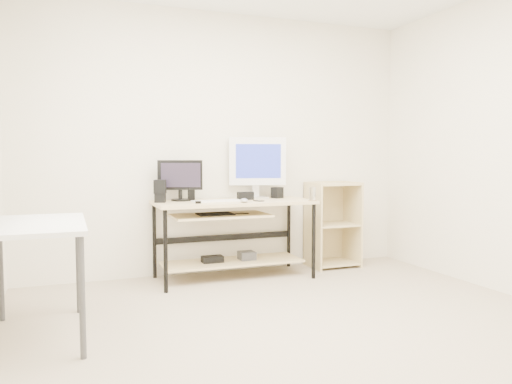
{
  "coord_description": "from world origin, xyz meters",
  "views": [
    {
      "loc": [
        -1.49,
        -2.85,
        1.17
      ],
      "look_at": [
        0.09,
        1.3,
        0.85
      ],
      "focal_mm": 35.0,
      "sensor_mm": 36.0,
      "label": 1
    }
  ],
  "objects_px": {
    "shelf_unit": "(331,224)",
    "white_imac": "(258,163)",
    "black_monitor": "(180,178)",
    "audio_controller": "(191,194)",
    "side_table": "(36,235)",
    "desk": "(231,223)"
  },
  "relations": [
    {
      "from": "desk",
      "to": "black_monitor",
      "type": "bearing_deg",
      "value": 161.2
    },
    {
      "from": "black_monitor",
      "to": "white_imac",
      "type": "distance_m",
      "value": 0.82
    },
    {
      "from": "side_table",
      "to": "white_imac",
      "type": "distance_m",
      "value": 2.41
    },
    {
      "from": "desk",
      "to": "side_table",
      "type": "relative_size",
      "value": 1.5
    },
    {
      "from": "shelf_unit",
      "to": "black_monitor",
      "type": "bearing_deg",
      "value": -179.79
    },
    {
      "from": "side_table",
      "to": "shelf_unit",
      "type": "relative_size",
      "value": 1.11
    },
    {
      "from": "black_monitor",
      "to": "desk",
      "type": "bearing_deg",
      "value": -0.02
    },
    {
      "from": "desk",
      "to": "shelf_unit",
      "type": "height_order",
      "value": "shelf_unit"
    },
    {
      "from": "shelf_unit",
      "to": "white_imac",
      "type": "xyz_separation_m",
      "value": [
        -0.83,
        0.04,
        0.65
      ]
    },
    {
      "from": "black_monitor",
      "to": "white_imac",
      "type": "relative_size",
      "value": 0.67
    },
    {
      "from": "desk",
      "to": "white_imac",
      "type": "bearing_deg",
      "value": 30.26
    },
    {
      "from": "black_monitor",
      "to": "white_imac",
      "type": "bearing_deg",
      "value": 22.32
    },
    {
      "from": "side_table",
      "to": "shelf_unit",
      "type": "distance_m",
      "value": 3.09
    },
    {
      "from": "shelf_unit",
      "to": "black_monitor",
      "type": "height_order",
      "value": "black_monitor"
    },
    {
      "from": "desk",
      "to": "white_imac",
      "type": "relative_size",
      "value": 2.44
    },
    {
      "from": "audio_controller",
      "to": "side_table",
      "type": "bearing_deg",
      "value": -126.97
    },
    {
      "from": "side_table",
      "to": "black_monitor",
      "type": "bearing_deg",
      "value": 45.34
    },
    {
      "from": "side_table",
      "to": "white_imac",
      "type": "relative_size",
      "value": 1.63
    },
    {
      "from": "shelf_unit",
      "to": "black_monitor",
      "type": "distance_m",
      "value": 1.71
    },
    {
      "from": "desk",
      "to": "side_table",
      "type": "bearing_deg",
      "value": -147.35
    },
    {
      "from": "black_monitor",
      "to": "audio_controller",
      "type": "xyz_separation_m",
      "value": [
        0.1,
        -0.03,
        -0.15
      ]
    },
    {
      "from": "desk",
      "to": "audio_controller",
      "type": "relative_size",
      "value": 10.97
    }
  ]
}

